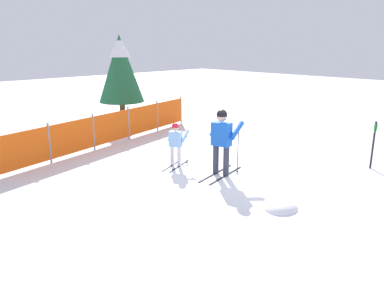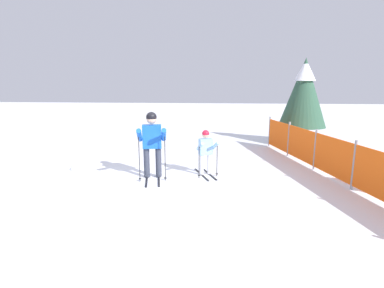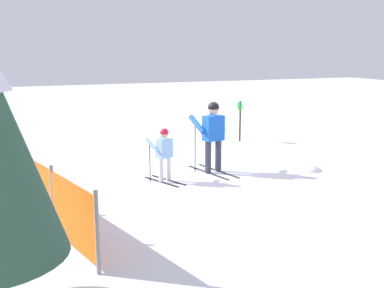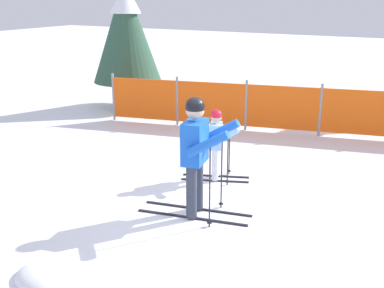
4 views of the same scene
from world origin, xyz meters
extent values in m
plane|color=white|center=(0.00, 0.00, 0.00)|extent=(60.00, 60.00, 0.00)
cube|color=black|center=(-0.19, 0.21, 0.01)|extent=(1.59, 0.36, 0.02)
cube|color=black|center=(-0.13, -0.09, 0.01)|extent=(1.59, 0.36, 0.02)
cylinder|color=#333847|center=(-0.19, 0.21, 0.40)|extent=(0.15, 0.15, 0.76)
cylinder|color=#333847|center=(-0.13, -0.09, 0.40)|extent=(0.15, 0.15, 0.76)
cube|color=blue|center=(-0.16, 0.06, 1.08)|extent=(0.36, 0.52, 0.59)
cylinder|color=blue|center=(0.04, 0.41, 1.16)|extent=(0.60, 0.23, 0.41)
cylinder|color=blue|center=(0.16, -0.17, 1.16)|extent=(0.60, 0.23, 0.41)
sphere|color=#D8AD8C|center=(-0.16, 0.06, 1.53)|extent=(0.25, 0.25, 0.25)
sphere|color=black|center=(-0.16, 0.06, 1.57)|extent=(0.27, 0.27, 0.27)
cylinder|color=black|center=(0.08, 0.43, 0.59)|extent=(0.02, 0.02, 1.19)
cylinder|color=black|center=(0.08, 0.43, 0.06)|extent=(0.07, 0.07, 0.01)
cylinder|color=black|center=(0.20, -0.19, 0.59)|extent=(0.02, 0.02, 1.19)
cylinder|color=black|center=(0.20, -0.19, 0.06)|extent=(0.07, 0.07, 0.01)
cube|color=black|center=(-0.54, 1.52, 0.01)|extent=(1.07, 0.46, 0.02)
cube|color=black|center=(-0.46, 1.32, 0.01)|extent=(1.07, 0.46, 0.02)
cylinder|color=silver|center=(-0.54, 1.52, 0.29)|extent=(0.11, 0.11, 0.54)
cylinder|color=silver|center=(-0.46, 1.32, 0.29)|extent=(0.11, 0.11, 0.54)
cube|color=#8CBFF2|center=(-0.50, 1.42, 0.77)|extent=(0.30, 0.38, 0.42)
cylinder|color=#8CBFF2|center=(-0.40, 1.68, 0.83)|extent=(0.42, 0.23, 0.29)
cylinder|color=#8CBFF2|center=(-0.25, 1.29, 0.83)|extent=(0.42, 0.23, 0.29)
sphere|color=#D8AD8C|center=(-0.50, 1.42, 1.08)|extent=(0.18, 0.18, 0.18)
sphere|color=red|center=(-0.50, 1.42, 1.11)|extent=(0.19, 0.19, 0.19)
cylinder|color=black|center=(-0.39, 1.73, 0.42)|extent=(0.02, 0.02, 0.84)
cylinder|color=black|center=(-0.39, 1.73, 0.06)|extent=(0.07, 0.07, 0.01)
cylinder|color=black|center=(-0.21, 1.27, 0.42)|extent=(0.02, 0.02, 0.84)
cylinder|color=black|center=(-0.21, 1.27, 0.06)|extent=(0.07, 0.07, 0.01)
cylinder|color=gray|center=(-2.84, 4.10, 0.58)|extent=(0.06, 0.06, 1.16)
cylinder|color=gray|center=(-1.24, 4.47, 0.58)|extent=(0.06, 0.06, 1.16)
cylinder|color=gray|center=(0.35, 4.84, 0.58)|extent=(0.06, 0.06, 1.16)
cylinder|color=gray|center=(1.95, 5.20, 0.58)|extent=(0.06, 0.06, 1.16)
cylinder|color=gray|center=(3.54, 5.57, 0.58)|extent=(0.06, 0.06, 1.16)
cube|color=#F35A12|center=(-3.63, 3.92, 0.58)|extent=(1.60, 0.40, 0.97)
cube|color=#F35A12|center=(-2.04, 4.29, 0.58)|extent=(1.60, 0.40, 0.97)
cube|color=#F35A12|center=(-0.44, 4.65, 0.58)|extent=(1.60, 0.40, 0.97)
cube|color=#F35A12|center=(1.15, 5.02, 0.58)|extent=(1.60, 0.40, 0.97)
cube|color=#F35A12|center=(2.74, 5.39, 0.58)|extent=(1.60, 0.40, 0.97)
cylinder|color=#4C3823|center=(2.30, 8.10, 0.39)|extent=(0.25, 0.25, 0.77)
cone|color=#21633C|center=(2.30, 8.10, 2.22)|extent=(1.97, 1.97, 2.89)
cone|color=white|center=(2.30, 8.10, 3.14)|extent=(0.89, 0.89, 0.87)
cylinder|color=black|center=(3.13, -2.43, 0.65)|extent=(0.05, 0.05, 1.29)
cylinder|color=green|center=(3.16, -2.43, 1.13)|extent=(0.28, 0.05, 0.28)
ellipsoid|color=white|center=(-0.81, -2.15, 0.00)|extent=(0.77, 0.65, 0.31)
camera|label=1|loc=(-7.05, -5.94, 3.26)|focal=35.00mm
camera|label=2|loc=(7.23, 1.73, 2.40)|focal=28.00mm
camera|label=3|loc=(-10.35, 4.87, 2.92)|focal=45.00mm
camera|label=4|loc=(2.84, -5.43, 3.04)|focal=45.00mm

